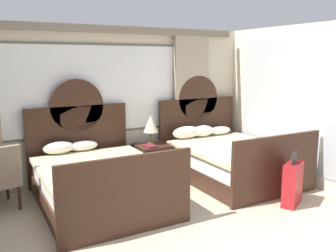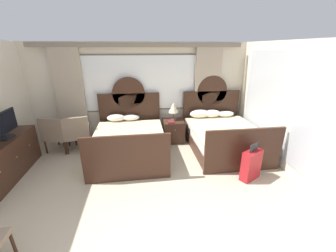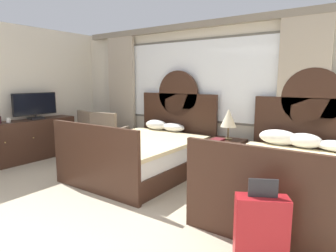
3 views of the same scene
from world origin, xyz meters
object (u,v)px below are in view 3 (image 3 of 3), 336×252
Objects in this scene: book_on_nightstand at (217,140)px; bottle_wine_dark at (0,119)px; bed_near_mirror at (293,179)px; cup_on_dresser at (8,120)px; dresser_minibar at (27,140)px; bed_near_window at (145,152)px; tv_flatscreen at (35,106)px; table_lamp_on_nightstand at (229,118)px; armchair_by_window_centre at (93,130)px; suitcase_on_floor at (261,231)px; nightstand_between_beds at (225,158)px; armchair_by_window_left at (108,132)px.

bottle_wine_dark is at bearing -152.95° from book_on_nightstand.
cup_on_dresser is at bearing -167.03° from bed_near_mirror.
bed_near_window is at bearing 17.20° from dresser_minibar.
bottle_wine_dark is at bearing -88.97° from tv_flatscreen.
table_lamp_on_nightstand is 4.15m from bottle_wine_dark.
armchair_by_window_centre is at bearing 68.91° from cup_on_dresser.
dresser_minibar is 2.48× the size of suitcase_on_floor.
table_lamp_on_nightstand is 3.87m from tv_flatscreen.
tv_flatscreen is at bearing 90.03° from cup_on_dresser.
bed_near_window reaches higher than tv_flatscreen.
nightstand_between_beds is at bearing 21.11° from dresser_minibar.
tv_flatscreen reaches higher than table_lamp_on_nightstand.
table_lamp_on_nightstand reaches higher than bottle_wine_dark.
tv_flatscreen is at bearing -173.37° from bed_near_mirror.
armchair_by_window_centre is at bearing 179.95° from armchair_by_window_left.
suitcase_on_floor is at bearing -1.98° from bottle_wine_dark.
book_on_nightstand is 0.28× the size of tv_flatscreen.
bottle_wine_dark is (-3.63, -1.99, -0.08)m from table_lamp_on_nightstand.
bed_near_window reaches higher than dresser_minibar.
dresser_minibar is 4.97m from suitcase_on_floor.
bed_near_mirror reaches higher than nightstand_between_beds.
nightstand_between_beds is at bearing 28.35° from bed_near_window.
armchair_by_window_left is (-1.36, 0.42, 0.15)m from bed_near_window.
armchair_by_window_left is 1.20× the size of suitcase_on_floor.
bottle_wine_dark is (-3.62, -1.92, 0.59)m from nightstand_between_beds.
bed_near_window is at bearing -17.33° from armchair_by_window_left.
tv_flatscreen is at bearing 91.03° from bottle_wine_dark.
bottle_wine_dark reaches higher than armchair_by_window_left.
armchair_by_window_left is (-2.57, -0.23, 0.21)m from nightstand_between_beds.
cup_on_dresser is at bearing -153.33° from table_lamp_on_nightstand.
bed_near_mirror is 4.94m from dresser_minibar.
cup_on_dresser is (-3.54, -1.64, 0.23)m from book_on_nightstand.
dresser_minibar is at bearing -157.96° from table_lamp_on_nightstand.
nightstand_between_beds is at bearing 5.21° from armchair_by_window_left.
cup_on_dresser is (0.03, -0.35, 0.45)m from dresser_minibar.
bed_near_window is 2.37× the size of armchair_by_window_centre.
armchair_by_window_left reaches higher than cup_on_dresser.
armchair_by_window_left is at bearing 58.03° from bottle_wine_dark.
tv_flatscreen is 8.48× the size of cup_on_dresser.
armchair_by_window_left is (-3.79, 0.41, 0.15)m from bed_near_mirror.
bed_near_mirror is at bearing -27.91° from nightstand_between_beds.
dresser_minibar is 18.05× the size of cup_on_dresser.
armchair_by_window_centre is (-4.26, 0.41, 0.15)m from bed_near_mirror.
armchair_by_window_centre is (-3.06, -0.31, -0.46)m from table_lamp_on_nightstand.
table_lamp_on_nightstand is 2.76× the size of bottle_wine_dark.
armchair_by_window_left is (-2.58, -0.31, -0.46)m from table_lamp_on_nightstand.
armchair_by_window_left is at bearing 162.67° from bed_near_window.
bed_near_mirror is at bearing -21.91° from book_on_nightstand.
bottle_wine_dark is 0.20× the size of armchair_by_window_centre.
bottle_wine_dark is at bearing -152.34° from bed_near_window.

